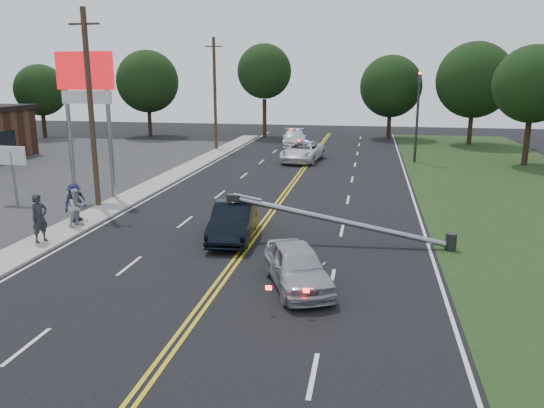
% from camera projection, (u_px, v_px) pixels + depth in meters
% --- Properties ---
extents(ground, '(120.00, 120.00, 0.00)m').
position_uv_depth(ground, '(190.00, 324.00, 14.90)').
color(ground, black).
rests_on(ground, ground).
extents(sidewalk, '(1.80, 70.00, 0.12)m').
position_uv_depth(sidewalk, '(93.00, 216.00, 25.92)').
color(sidewalk, '#A09A90').
rests_on(sidewalk, ground).
extents(centerline_yellow, '(0.36, 80.00, 0.00)m').
position_uv_depth(centerline_yellow, '(261.00, 226.00, 24.44)').
color(centerline_yellow, gold).
rests_on(centerline_yellow, ground).
extents(pylon_sign, '(3.20, 0.35, 8.00)m').
position_uv_depth(pylon_sign, '(86.00, 90.00, 28.69)').
color(pylon_sign, gray).
rests_on(pylon_sign, ground).
extents(small_sign, '(1.60, 0.14, 3.10)m').
position_uv_depth(small_sign, '(12.00, 161.00, 28.28)').
color(small_sign, gray).
rests_on(small_sign, ground).
extents(traffic_signal, '(0.28, 0.41, 7.05)m').
position_uv_depth(traffic_signal, '(418.00, 109.00, 41.06)').
color(traffic_signal, '#2D2D30').
rests_on(traffic_signal, ground).
extents(fallen_streetlight, '(9.36, 0.44, 1.91)m').
position_uv_depth(fallen_streetlight, '(352.00, 223.00, 21.57)').
color(fallen_streetlight, '#2D2D30').
rests_on(fallen_streetlight, ground).
extents(utility_pole_mid, '(1.60, 0.28, 10.00)m').
position_uv_depth(utility_pole_mid, '(91.00, 109.00, 26.77)').
color(utility_pole_mid, '#382619').
rests_on(utility_pole_mid, ground).
extents(utility_pole_far, '(1.60, 0.28, 10.00)m').
position_uv_depth(utility_pole_far, '(215.00, 94.00, 47.78)').
color(utility_pole_far, '#382619').
rests_on(utility_pole_far, ground).
extents(tree_4, '(5.46, 5.46, 7.87)m').
position_uv_depth(tree_4, '(41.00, 90.00, 56.89)').
color(tree_4, black).
rests_on(tree_4, ground).
extents(tree_5, '(6.78, 6.78, 9.41)m').
position_uv_depth(tree_5, '(148.00, 82.00, 58.30)').
color(tree_5, black).
rests_on(tree_5, ground).
extents(tree_6, '(5.89, 5.89, 10.05)m').
position_uv_depth(tree_6, '(264.00, 71.00, 57.46)').
color(tree_6, black).
rests_on(tree_6, ground).
extents(tree_7, '(6.56, 6.56, 8.83)m').
position_uv_depth(tree_7, '(391.00, 86.00, 56.47)').
color(tree_7, black).
rests_on(tree_7, ground).
extents(tree_8, '(7.30, 7.30, 9.91)m').
position_uv_depth(tree_8, '(474.00, 80.00, 51.23)').
color(tree_8, black).
rests_on(tree_8, ground).
extents(tree_9, '(5.76, 5.76, 8.98)m').
position_uv_depth(tree_9, '(533.00, 84.00, 39.33)').
color(tree_9, black).
rests_on(tree_9, ground).
extents(crashed_sedan, '(2.07, 4.77, 1.53)m').
position_uv_depth(crashed_sedan, '(233.00, 221.00, 22.43)').
color(crashed_sedan, black).
rests_on(crashed_sedan, ground).
extents(waiting_sedan, '(3.15, 4.52, 1.43)m').
position_uv_depth(waiting_sedan, '(297.00, 266.00, 17.33)').
color(waiting_sedan, '#ACAEB4').
rests_on(waiting_sedan, ground).
extents(emergency_a, '(3.29, 5.96, 1.58)m').
position_uv_depth(emergency_a, '(302.00, 151.00, 42.40)').
color(emergency_a, silver).
rests_on(emergency_a, ground).
extents(emergency_b, '(2.99, 5.72, 1.58)m').
position_uv_depth(emergency_b, '(294.00, 138.00, 51.06)').
color(emergency_b, silver).
rests_on(emergency_b, ground).
extents(bystander_a, '(0.69, 0.85, 2.01)m').
position_uv_depth(bystander_a, '(40.00, 218.00, 21.56)').
color(bystander_a, '#27282F').
rests_on(bystander_a, sidewalk).
extents(bystander_b, '(0.88, 1.00, 1.72)m').
position_uv_depth(bystander_b, '(77.00, 207.00, 23.85)').
color(bystander_b, '#B0AFB4').
rests_on(bystander_b, sidewalk).
extents(bystander_c, '(1.00, 1.32, 1.80)m').
position_uv_depth(bystander_c, '(75.00, 203.00, 24.50)').
color(bystander_c, '#1A193F').
rests_on(bystander_c, sidewalk).
extents(bystander_d, '(0.79, 1.17, 1.85)m').
position_uv_depth(bystander_d, '(75.00, 202.00, 24.68)').
color(bystander_d, '#584A46').
rests_on(bystander_d, sidewalk).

